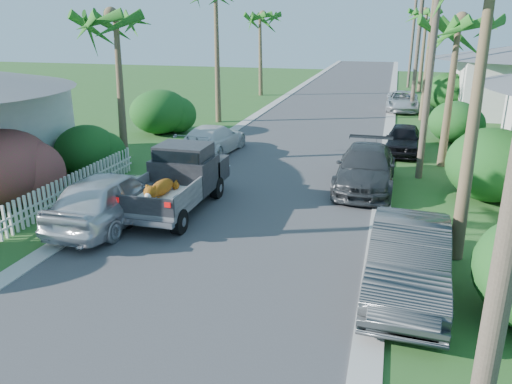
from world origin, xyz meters
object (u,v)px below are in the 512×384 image
(parked_car_rf, at_px, (404,139))
(utility_pole_b, at_px, (431,59))
(parked_car_rm, at_px, (366,168))
(parked_car_ln, at_px, (109,198))
(palm_r_d, at_px, (427,11))
(utility_pole_d, at_px, (413,37))
(palm_l_d, at_px, (261,15))
(utility_pole_c, at_px, (418,43))
(parked_car_rn, at_px, (408,260))
(palm_r_b, at_px, (459,20))
(parked_car_lf, at_px, (213,140))
(parked_car_rd, at_px, (402,101))
(palm_l_b, at_px, (114,15))
(pickup_truck, at_px, (181,177))

(parked_car_rf, height_order, utility_pole_b, utility_pole_b)
(parked_car_rm, height_order, parked_car_rf, parked_car_rm)
(parked_car_ln, relative_size, palm_r_d, 0.61)
(utility_pole_d, bearing_deg, palm_r_d, -73.30)
(palm_l_d, distance_m, utility_pole_c, 13.63)
(parked_car_rn, bearing_deg, palm_r_b, 84.48)
(parked_car_ln, relative_size, utility_pole_c, 0.54)
(parked_car_ln, relative_size, parked_car_lf, 1.04)
(parked_car_rd, xyz_separation_m, utility_pole_c, (0.60, -1.25, 3.95))
(parked_car_ln, bearing_deg, palm_l_b, -64.27)
(parked_car_ln, xyz_separation_m, palm_l_d, (-2.79, 28.44, 5.61))
(utility_pole_d, bearing_deg, parked_car_rd, -92.50)
(parked_car_rm, xyz_separation_m, utility_pole_c, (2.00, 16.81, 3.86))
(palm_l_b, bearing_deg, parked_car_lf, 37.18)
(parked_car_rd, height_order, utility_pole_c, utility_pole_c)
(parked_car_lf, xyz_separation_m, palm_r_b, (10.20, 0.57, 5.27))
(palm_l_b, distance_m, utility_pole_c, 20.30)
(pickup_truck, relative_size, utility_pole_b, 0.57)
(parked_car_ln, bearing_deg, utility_pole_b, -141.25)
(utility_pole_d, bearing_deg, palm_l_b, -111.80)
(parked_car_rm, xyz_separation_m, palm_r_d, (2.90, 28.81, 5.99))
(parked_car_ln, xyz_separation_m, utility_pole_d, (9.31, 37.44, 3.77))
(parked_car_rn, xyz_separation_m, utility_pole_d, (0.60, 39.38, 3.80))
(pickup_truck, bearing_deg, parked_car_rf, 52.45)
(pickup_truck, distance_m, palm_l_b, 8.21)
(utility_pole_b, bearing_deg, parked_car_rd, 92.12)
(parked_car_rm, height_order, parked_car_ln, parked_car_ln)
(pickup_truck, height_order, palm_r_d, palm_r_d)
(palm_l_b, bearing_deg, parked_car_rn, -35.37)
(parked_car_rm, distance_m, utility_pole_d, 32.10)
(parked_car_lf, distance_m, palm_r_d, 28.15)
(parked_car_rm, xyz_separation_m, palm_l_d, (-10.10, 22.81, 5.70))
(parked_car_rf, relative_size, parked_car_lf, 0.83)
(palm_r_b, bearing_deg, parked_car_lf, -176.79)
(parked_car_rd, relative_size, parked_car_ln, 0.96)
(utility_pole_b, xyz_separation_m, utility_pole_d, (0.00, 30.00, 0.00))
(palm_l_b, xyz_separation_m, palm_l_d, (0.30, 22.00, 0.29))
(parked_car_rf, bearing_deg, parked_car_lf, -161.00)
(utility_pole_d, bearing_deg, pickup_truck, -102.41)
(parked_car_rd, height_order, palm_l_d, palm_l_d)
(parked_car_lf, xyz_separation_m, utility_pole_d, (9.20, 28.57, 3.92))
(pickup_truck, relative_size, parked_car_rf, 1.32)
(parked_car_rm, height_order, parked_car_lf, parked_car_rm)
(parked_car_rf, bearing_deg, utility_pole_d, 91.55)
(pickup_truck, bearing_deg, palm_r_d, 74.99)
(palm_r_b, distance_m, utility_pole_d, 28.05)
(parked_car_ln, height_order, utility_pole_c, utility_pole_c)
(pickup_truck, relative_size, parked_car_rn, 1.05)
(parked_car_ln, relative_size, utility_pole_b, 0.54)
(parked_car_lf, bearing_deg, pickup_truck, 105.33)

